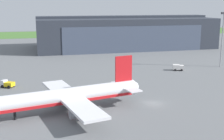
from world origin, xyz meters
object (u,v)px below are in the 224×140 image
object	(u,v)px
stair_truck	(178,67)
airliner_near_left	(68,97)
ops_van	(7,84)
maintenance_hangar	(124,32)
apron_light_mast	(222,35)

from	to	relation	value
stair_truck	airliner_near_left	bearing A→B (deg)	-142.56
airliner_near_left	ops_van	bearing A→B (deg)	121.51
maintenance_hangar	ops_van	bearing A→B (deg)	-127.85
maintenance_hangar	apron_light_mast	size ratio (longest dim) A/B	4.58
ops_van	apron_light_mast	distance (m)	78.96
stair_truck	apron_light_mast	bearing A→B (deg)	6.77
airliner_near_left	stair_truck	size ratio (longest dim) A/B	8.32
maintenance_hangar	airliner_near_left	size ratio (longest dim) A/B	2.64
airliner_near_left	ops_van	world-z (taller)	airliner_near_left
airliner_near_left	stair_truck	bearing A→B (deg)	37.44
airliner_near_left	apron_light_mast	size ratio (longest dim) A/B	1.74
maintenance_hangar	stair_truck	bearing A→B (deg)	-88.41
airliner_near_left	apron_light_mast	distance (m)	72.40
apron_light_mast	maintenance_hangar	bearing A→B (deg)	108.60
maintenance_hangar	apron_light_mast	bearing A→B (deg)	-71.40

